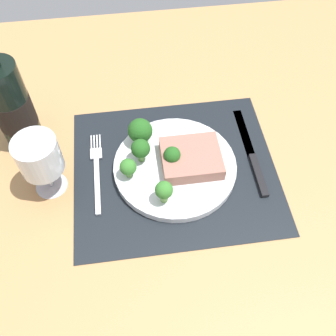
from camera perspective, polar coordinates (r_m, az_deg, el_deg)
The scene contains 13 objects.
ground_plane at distance 79.67cm, azimuth 0.99°, elevation -0.88°, with size 140.00×110.00×3.00cm, color tan.
placemat at distance 78.31cm, azimuth 1.01°, elevation -0.20°, with size 40.31×35.26×0.30cm, color black.
plate at distance 77.54cm, azimuth 1.02°, elevation 0.20°, with size 24.37×24.37×1.60cm, color silver.
steak at distance 76.13cm, azimuth 3.40°, elevation 1.46°, with size 11.53×9.98×2.85cm, color #9E6B5B.
broccoli_back_left at distance 73.57cm, azimuth -5.86°, elevation 0.10°, with size 3.24×3.24×4.41cm.
broccoli_center at distance 75.03cm, azimuth -4.03°, elevation 2.81°, with size 3.74×3.74×5.44cm.
broccoli_near_fork at distance 74.25cm, azimuth 0.64°, elevation 1.64°, with size 3.25×3.25×4.85cm.
broccoli_near_steak at distance 78.14cm, azimuth -4.09°, elevation 5.42°, with size 4.97×4.97×5.80cm.
broccoli_front_edge at distance 69.67cm, azimuth -0.59°, elevation -3.34°, with size 3.33×3.33×5.14cm.
fork at distance 78.88cm, azimuth -10.38°, elevation -0.43°, with size 2.40×19.20×0.50cm.
knife at distance 81.37cm, azimuth 12.29°, elevation 1.54°, with size 1.80×23.00×0.80cm.
wine_bottle at distance 81.18cm, azimuth -21.92°, elevation 8.46°, with size 7.61×7.61×29.44cm.
wine_glass at distance 72.48cm, azimuth -18.30°, elevation 1.35°, with size 7.85×7.85×13.35cm.
Camera 1 is at (-7.37, -44.15, 64.41)cm, focal length 41.65 mm.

